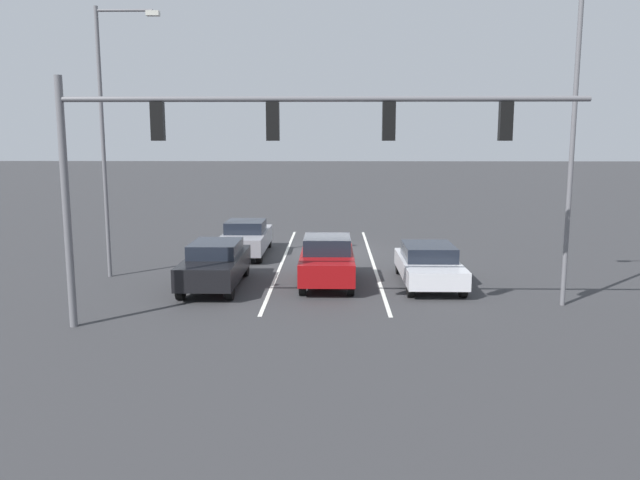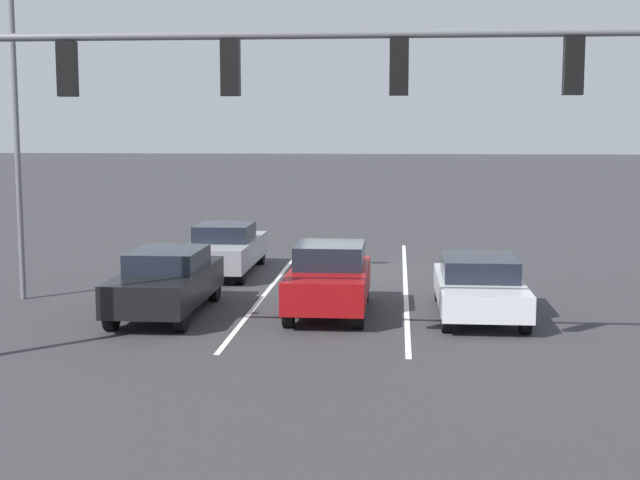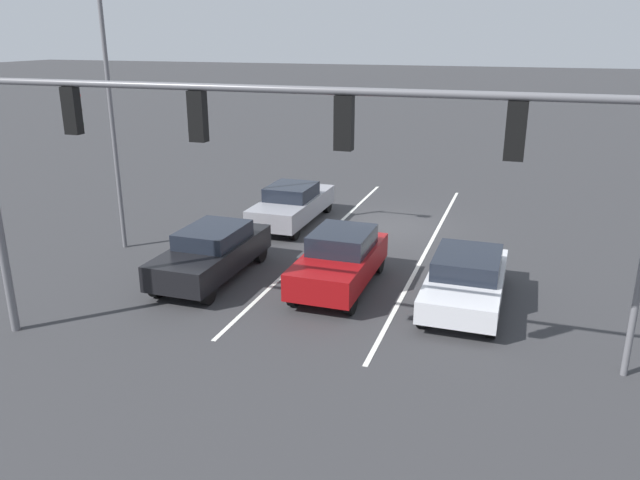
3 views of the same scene
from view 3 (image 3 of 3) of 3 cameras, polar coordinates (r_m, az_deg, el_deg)
The scene contains 9 objects.
ground_plane at distance 23.19m, azimuth 6.17°, elevation 1.23°, with size 240.00×240.00×0.00m, color #333335.
lane_stripe_left_divider at distance 20.93m, azimuth 9.77°, elevation -0.83°, with size 0.12×16.14×0.01m, color silver.
lane_stripe_center_divider at distance 21.74m, azimuth 0.27°, elevation 0.17°, with size 0.12×16.14×0.01m, color silver.
car_silver_leftlane_front at distance 16.77m, azimuth 13.20°, elevation -3.43°, with size 1.89×4.52×1.35m.
car_black_rightlane_front at distance 18.28m, azimuth -9.85°, elevation -1.09°, with size 1.77×4.58×1.50m.
car_maroon_midlane_front at distance 17.32m, azimuth 1.84°, elevation -1.81°, with size 1.78×4.21×1.61m.
car_gray_rightlane_second at distance 23.31m, azimuth -2.55°, elevation 3.32°, with size 1.79×4.76×1.48m.
traffic_signal_gantry at distance 12.58m, azimuth -13.36°, elevation 9.00°, with size 13.21×0.37×6.44m.
street_lamp_right_shoulder at distance 20.69m, azimuth -18.30°, elevation 13.43°, with size 2.22×0.24×9.32m.
Camera 3 is at (-4.70, 21.66, 6.81)m, focal length 35.00 mm.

